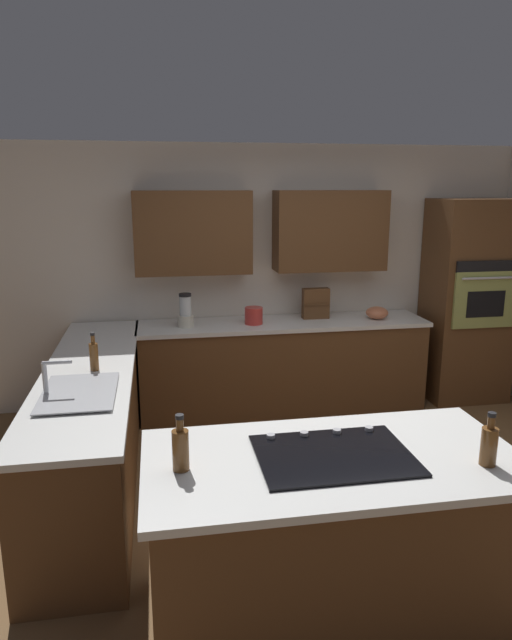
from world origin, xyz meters
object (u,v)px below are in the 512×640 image
Objects in this scene: mixing_bowl at (377,313)px; dish_soap_bottle at (94,355)px; wall_oven at (468,301)px; blender at (186,313)px; second_bottle at (489,444)px; cooktop at (333,454)px; spice_rack at (316,303)px; kettle at (254,316)px; sink_unit at (78,392)px; oil_bottle at (181,448)px.

mixing_bowl is 2.88m from dish_soap_bottle.
wall_oven reaches higher than dish_soap_bottle.
blender is 3.24m from second_bottle.
mixing_bowl is (1.00, 0.04, -0.08)m from wall_oven.
spice_rack reaches higher than cooktop.
mixing_bowl is 0.73× the size of spice_rack.
wall_oven is 7.39× the size of dish_soap_bottle.
second_bottle is at bearing 101.69° from kettle.
sink_unit is 2.50× the size of dish_soap_bottle.
oil_bottle is (-0.60, 1.11, 0.09)m from sink_unit.
oil_bottle reaches higher than sink_unit.
dish_soap_bottle is at bearing 24.45° from mixing_bowl.
kettle is 2.90m from oil_bottle.
mixing_bowl is 0.62m from spice_rack.
spice_rack is at bearing -139.18° from sink_unit.
wall_oven is 2.73× the size of cooktop.
blender is at bearing -78.35° from cooktop.
mixing_bowl is at bearing 180.00° from kettle.
sink_unit is at bearing 24.95° from wall_oven.
blender is (0.57, -2.77, 0.13)m from cooktop.
sink_unit is at bearing -61.47° from oil_bottle.
oil_bottle is at bearing 118.53° from sink_unit.
dish_soap_bottle is at bearing -71.09° from oil_bottle.
sink_unit is at bearing 40.82° from spice_rack.
oil_bottle reaches higher than second_bottle.
sink_unit is 2.54× the size of oil_bottle.
mixing_bowl is 1.28× the size of kettle.
spice_rack is at bearing -116.93° from oil_bottle.
cooktop is 4.41× the size of kettle.
blender is 1.14× the size of dish_soap_bottle.
wall_oven is 3.65m from cooktop.
sink_unit is 0.92× the size of cooktop.
kettle is 0.63× the size of oil_bottle.
wall_oven is at bearing -118.35° from second_bottle.
second_bottle is at bearing 113.01° from blender.
dish_soap_bottle is (-0.06, -0.48, 0.09)m from sink_unit.
sink_unit is 2.30× the size of spice_rack.
kettle reaches higher than mixing_bowl.
blender is (2.90, 0.04, -0.00)m from wall_oven.
wall_oven reaches higher than blender.
cooktop is 2.71× the size of dish_soap_bottle.
second_bottle is at bearing 171.92° from oil_bottle.
wall_oven is 1.00m from mixing_bowl.
blender is 1.20× the size of second_bottle.
kettle is (0.65, 0.12, -0.07)m from spice_rack.
oil_bottle is at bearing 63.07° from spice_rack.
kettle is (-0.08, -2.77, 0.07)m from cooktop.
spice_rack is 0.67m from kettle.
cooktop is 0.75m from oil_bottle.
blender is 1.44× the size of mixing_bowl.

